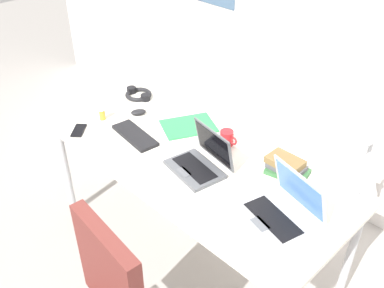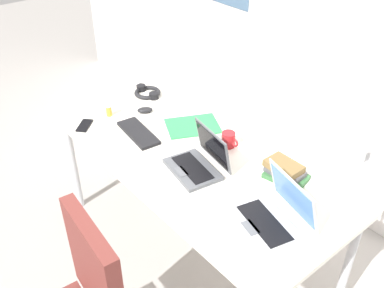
{
  "view_description": "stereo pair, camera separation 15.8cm",
  "coord_description": "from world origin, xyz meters",
  "views": [
    {
      "loc": [
        1.36,
        -1.35,
        2.13
      ],
      "look_at": [
        0.0,
        0.0,
        0.82
      ],
      "focal_mm": 40.63,
      "sensor_mm": 36.0,
      "label": 1
    },
    {
      "loc": [
        1.47,
        -1.23,
        2.13
      ],
      "look_at": [
        0.0,
        0.0,
        0.82
      ],
      "focal_mm": 40.63,
      "sensor_mm": 36.0,
      "label": 2
    }
  ],
  "objects": [
    {
      "name": "laptop_far_corner",
      "position": [
        0.62,
        -0.05,
        0.79
      ],
      "size": [
        0.38,
        0.35,
        0.23
      ],
      "color": "#B7BABC",
      "rests_on": "desk"
    },
    {
      "name": "desk_lamp",
      "position": [
        0.8,
        0.28,
        0.94
      ],
      "size": [
        0.12,
        0.18,
        0.4
      ],
      "color": "silver",
      "rests_on": "desk"
    },
    {
      "name": "paper_folder_far_corner",
      "position": [
        -0.23,
        0.2,
        0.74
      ],
      "size": [
        0.34,
        0.38,
        0.01
      ],
      "primitive_type": "cube",
      "rotation": [
        0.0,
        0.0,
        -0.46
      ],
      "color": "green",
      "rests_on": "desk"
    },
    {
      "name": "pill_bottle",
      "position": [
        -0.66,
        -0.12,
        0.78
      ],
      "size": [
        0.04,
        0.04,
        0.08
      ],
      "color": "gold",
      "rests_on": "desk"
    },
    {
      "name": "headphones",
      "position": [
        -0.74,
        0.23,
        0.76
      ],
      "size": [
        0.21,
        0.18,
        0.04
      ],
      "color": "black",
      "rests_on": "desk"
    },
    {
      "name": "coffee_mug",
      "position": [
        0.06,
        0.22,
        0.78
      ],
      "size": [
        0.11,
        0.08,
        0.09
      ],
      "color": "#B21E23",
      "rests_on": "desk"
    },
    {
      "name": "cell_phone",
      "position": [
        -0.65,
        -0.3,
        0.74
      ],
      "size": [
        0.14,
        0.14,
        0.01
      ],
      "primitive_type": "cube",
      "rotation": [
        0.0,
        0.0,
        0.74
      ],
      "color": "black",
      "rests_on": "desk"
    },
    {
      "name": "computer_mouse",
      "position": [
        -0.55,
        0.08,
        0.76
      ],
      "size": [
        0.1,
        0.11,
        0.03
      ],
      "primitive_type": "ellipsoid",
      "rotation": [
        0.0,
        0.0,
        -0.53
      ],
      "color": "black",
      "rests_on": "desk"
    },
    {
      "name": "external_keyboard",
      "position": [
        -0.37,
        -0.1,
        0.75
      ],
      "size": [
        0.34,
        0.16,
        0.02
      ],
      "primitive_type": "cube",
      "rotation": [
        0.0,
        0.0,
        -0.12
      ],
      "color": "black",
      "rests_on": "desk"
    },
    {
      "name": "ground_plane",
      "position": [
        0.0,
        0.0,
        0.0
      ],
      "size": [
        12.0,
        12.0,
        0.0
      ],
      "primitive_type": "plane",
      "color": "gray"
    },
    {
      "name": "desk",
      "position": [
        0.0,
        0.0,
        0.68
      ],
      "size": [
        1.8,
        0.8,
        0.74
      ],
      "color": "silver",
      "rests_on": "ground_plane"
    },
    {
      "name": "book_stack",
      "position": [
        0.44,
        0.24,
        0.78
      ],
      "size": [
        0.23,
        0.18,
        0.09
      ],
      "color": "#336638",
      "rests_on": "desk"
    },
    {
      "name": "laptop_mid_desk",
      "position": [
        0.11,
        -0.05,
        0.78
      ],
      "size": [
        0.33,
        0.29,
        0.22
      ],
      "color": "#515459",
      "rests_on": "desk"
    },
    {
      "name": "wall_back",
      "position": [
        -0.0,
        1.1,
        1.3
      ],
      "size": [
        6.0,
        0.13,
        2.6
      ],
      "color": "silver",
      "rests_on": "ground_plane"
    }
  ]
}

